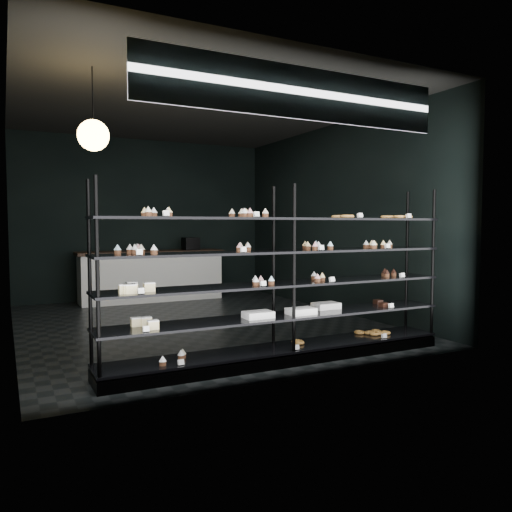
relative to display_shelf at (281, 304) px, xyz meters
name	(u,v)px	position (x,y,z in m)	size (l,w,h in m)	color
room	(196,217)	(-0.06, 2.45, 0.97)	(5.01, 6.01, 3.20)	black
display_shelf	(281,304)	(0.00, 0.00, 0.00)	(4.00, 0.50, 1.91)	black
signage	(300,93)	(-0.06, -0.48, 2.12)	(3.30, 0.05, 0.50)	#0D1C41
pendant_lamp	(93,135)	(-1.75, 1.02, 1.82)	(0.33, 0.33, 0.90)	black
service_counter	(152,275)	(-0.07, 4.95, -0.13)	(2.82, 0.65, 1.23)	silver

